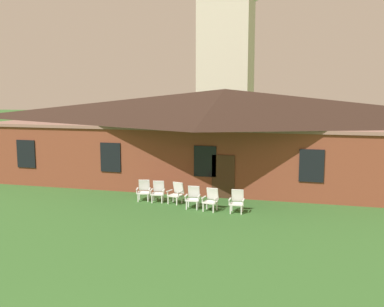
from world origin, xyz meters
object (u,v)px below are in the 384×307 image
at_px(lawn_chair_by_porch, 144,190).
at_px(lawn_chair_right_end, 211,199).
at_px(lawn_chair_middle, 193,197).
at_px(lawn_chair_near_door, 158,191).
at_px(lawn_chair_far_side, 237,201).
at_px(lawn_chair_left_end, 176,192).

xyz_separation_m(lawn_chair_by_porch, lawn_chair_right_end, (3.45, -0.92, 0.00)).
distance_m(lawn_chair_middle, lawn_chair_right_end, 0.88).
xyz_separation_m(lawn_chair_by_porch, lawn_chair_near_door, (0.73, -0.06, 0.00)).
height_order(lawn_chair_near_door, lawn_chair_far_side, same).
height_order(lawn_chair_left_end, lawn_chair_right_end, same).
height_order(lawn_chair_middle, lawn_chair_right_end, same).
height_order(lawn_chair_by_porch, lawn_chair_far_side, same).
relative_size(lawn_chair_left_end, lawn_chair_middle, 1.00).
distance_m(lawn_chair_right_end, lawn_chair_far_side, 1.13).
xyz_separation_m(lawn_chair_near_door, lawn_chair_right_end, (2.72, -0.87, 0.00)).
bearing_deg(lawn_chair_near_door, lawn_chair_left_end, -4.49).
bearing_deg(lawn_chair_near_door, lawn_chair_by_porch, 175.46).
bearing_deg(lawn_chair_by_porch, lawn_chair_middle, -15.61).
bearing_deg(lawn_chair_far_side, lawn_chair_near_door, 167.31).
bearing_deg(lawn_chair_near_door, lawn_chair_far_side, -12.69).
height_order(lawn_chair_left_end, lawn_chair_middle, same).
relative_size(lawn_chair_by_porch, lawn_chair_middle, 1.00).
height_order(lawn_chair_right_end, lawn_chair_far_side, same).
bearing_deg(lawn_chair_middle, lawn_chair_far_side, -5.73).
relative_size(lawn_chair_right_end, lawn_chair_far_side, 1.00).
distance_m(lawn_chair_near_door, lawn_chair_middle, 1.98).
bearing_deg(lawn_chair_near_door, lawn_chair_right_end, -17.65).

